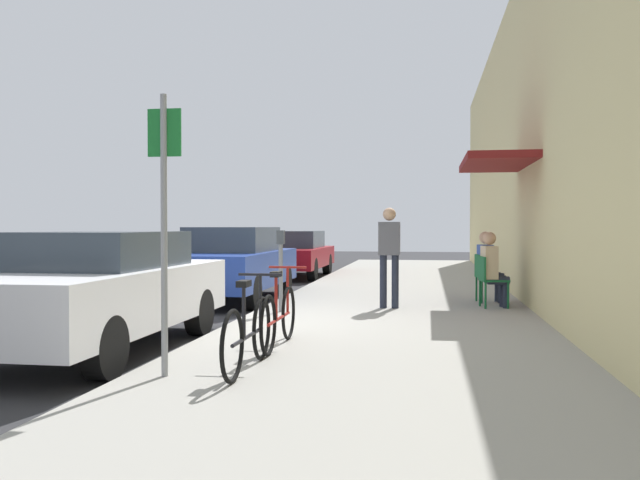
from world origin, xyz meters
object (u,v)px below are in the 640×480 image
object	(u,v)px
street_sign	(164,212)
pedestrian_standing	(389,249)
bicycle_1	(248,333)
bicycle_0	(279,316)
parked_car_1	(232,263)
cafe_chair_1	(485,275)
seated_patron_1	(488,264)
parked_car_2	(294,253)
parked_car_0	(98,289)
seated_patron_0	(493,267)
cafe_chair_0	(489,278)
parking_meter	(281,264)

from	to	relation	value
street_sign	pedestrian_standing	bearing A→B (deg)	72.08
bicycle_1	pedestrian_standing	size ratio (longest dim) A/B	1.01
bicycle_0	pedestrian_standing	world-z (taller)	pedestrian_standing
parked_car_1	bicycle_1	size ratio (longest dim) A/B	2.57
cafe_chair_1	bicycle_0	bearing A→B (deg)	-118.46
cafe_chair_1	seated_patron_1	xyz separation A→B (m)	(0.06, 0.01, 0.19)
bicycle_1	bicycle_0	bearing A→B (deg)	89.01
parked_car_1	parked_car_2	xyz separation A→B (m)	(0.00, 6.37, -0.06)
pedestrian_standing	bicycle_0	bearing A→B (deg)	-105.11
parked_car_1	seated_patron_1	size ratio (longest dim) A/B	3.41
parked_car_0	seated_patron_0	xyz separation A→B (m)	(5.00, 4.21, 0.06)
street_sign	cafe_chair_1	bearing A→B (deg)	62.52
parked_car_0	parked_car_1	bearing A→B (deg)	90.00
seated_patron_0	parked_car_2	bearing A→B (deg)	123.05
cafe_chair_0	cafe_chair_1	distance (m)	0.81
parked_car_0	bicycle_0	distance (m)	2.24
parking_meter	pedestrian_standing	distance (m)	1.88
parking_meter	seated_patron_0	world-z (taller)	parking_meter
parking_meter	seated_patron_1	size ratio (longest dim) A/B	1.02
parking_meter	bicycle_1	xyz separation A→B (m)	(0.65, -4.36, -0.41)
parking_meter	cafe_chair_0	distance (m)	3.58
cafe_chair_0	parked_car_0	bearing A→B (deg)	-139.66
bicycle_0	seated_patron_1	world-z (taller)	seated_patron_1
parked_car_1	cafe_chair_1	xyz separation A→B (m)	(4.94, -0.52, -0.14)
street_sign	cafe_chair_0	xyz separation A→B (m)	(3.44, 5.81, -1.02)
parking_meter	cafe_chair_0	xyz separation A→B (m)	(3.39, 1.10, -0.26)
parked_car_0	cafe_chair_1	world-z (taller)	parked_car_0
bicycle_1	parked_car_2	bearing A→B (deg)	99.50
bicycle_1	seated_patron_0	bearing A→B (deg)	62.89
bicycle_0	cafe_chair_1	size ratio (longest dim) A/B	1.97
parked_car_2	street_sign	xyz separation A→B (m)	(1.50, -13.50, 0.93)
bicycle_0	bicycle_1	xyz separation A→B (m)	(-0.02, -1.25, 0.00)
cafe_chair_1	pedestrian_standing	bearing A→B (deg)	-145.29
street_sign	bicycle_1	bearing A→B (deg)	26.45
parking_meter	bicycle_1	bearing A→B (deg)	-81.51
bicycle_0	bicycle_1	distance (m)	1.25
parking_meter	street_sign	xyz separation A→B (m)	(-0.05, -4.71, 0.75)
bicycle_0	seated_patron_0	xyz separation A→B (m)	(2.78, 4.22, 0.34)
pedestrian_standing	parking_meter	bearing A→B (deg)	-156.50
parking_meter	bicycle_0	distance (m)	3.21
cafe_chair_0	seated_patron_0	world-z (taller)	seated_patron_0
bicycle_1	seated_patron_1	size ratio (longest dim) A/B	1.33
bicycle_0	bicycle_1	world-z (taller)	same
cafe_chair_0	parking_meter	bearing A→B (deg)	-162.03
seated_patron_1	parked_car_0	bearing A→B (deg)	-134.92
bicycle_1	parked_car_1	bearing A→B (deg)	107.97
seated_patron_0	pedestrian_standing	bearing A→B (deg)	-168.13
cafe_chair_0	cafe_chair_1	world-z (taller)	same
parked_car_0	pedestrian_standing	size ratio (longest dim) A/B	2.59
parked_car_1	cafe_chair_0	world-z (taller)	parked_car_1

